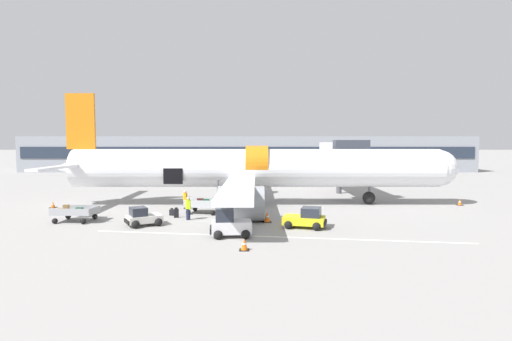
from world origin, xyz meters
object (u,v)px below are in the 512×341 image
object	(u,v)px
ground_crew_loader_b	(233,201)
ground_crew_driver	(184,199)
baggage_tug_rear	(304,219)
airplane	(250,170)
baggage_tug_mid	(141,218)
baggage_cart_loading	(203,206)
ground_crew_supervisor	(187,208)
baggage_cart_queued	(74,214)
suitcase_on_tarmac_spare	(170,212)
ground_crew_loader_a	(253,202)
baggage_tug_lead	(228,225)
suitcase_on_tarmac_upright	(175,213)

from	to	relation	value
ground_crew_loader_b	ground_crew_driver	bearing A→B (deg)	161.17
ground_crew_driver	baggage_tug_rear	bearing A→B (deg)	-38.35
airplane	baggage_tug_mid	world-z (taller)	airplane
baggage_cart_loading	ground_crew_supervisor	bearing A→B (deg)	-106.35
baggage_cart_loading	ground_crew_loader_b	xyz separation A→B (m)	(2.45, 0.52, 0.27)
baggage_cart_queued	suitcase_on_tarmac_spare	bearing A→B (deg)	19.95
baggage_tug_rear	baggage_tug_mid	bearing A→B (deg)	176.61
suitcase_on_tarmac_spare	ground_crew_loader_a	bearing A→B (deg)	14.83
baggage_tug_mid	baggage_cart_loading	bearing A→B (deg)	53.26
ground_crew_loader_a	suitcase_on_tarmac_spare	size ratio (longest dim) A/B	2.66
airplane	baggage_tug_lead	world-z (taller)	airplane
baggage_tug_rear	ground_crew_loader_a	world-z (taller)	ground_crew_loader_a
baggage_cart_loading	baggage_cart_queued	xyz separation A→B (m)	(-8.98, -3.43, -0.02)
ground_crew_loader_b	suitcase_on_tarmac_spare	world-z (taller)	ground_crew_loader_b
ground_crew_loader_a	baggage_cart_queued	bearing A→B (deg)	-162.58
ground_crew_loader_b	suitcase_on_tarmac_spare	xyz separation A→B (m)	(-4.87, -1.57, -0.64)
baggage_tug_mid	baggage_cart_loading	size ratio (longest dim) A/B	0.72
ground_crew_driver	suitcase_on_tarmac_upright	world-z (taller)	ground_crew_driver
ground_crew_supervisor	suitcase_on_tarmac_upright	bearing A→B (deg)	141.51
baggage_tug_lead	ground_crew_loader_b	bearing A→B (deg)	91.21
airplane	suitcase_on_tarmac_upright	xyz separation A→B (m)	(-5.75, -6.58, -2.87)
baggage_tug_mid	baggage_tug_rear	world-z (taller)	baggage_tug_rear
baggage_tug_lead	suitcase_on_tarmac_upright	xyz separation A→B (m)	(-4.52, 6.17, -0.40)
baggage_tug_rear	baggage_cart_queued	distance (m)	16.77
baggage_cart_queued	ground_crew_supervisor	distance (m)	8.18
ground_crew_loader_a	suitcase_on_tarmac_upright	world-z (taller)	ground_crew_loader_a
baggage_tug_mid	baggage_cart_queued	bearing A→B (deg)	164.71
baggage_cart_loading	ground_crew_loader_a	bearing A→B (deg)	9.39
ground_crew_loader_a	airplane	bearing A→B (deg)	94.31
airplane	baggage_cart_queued	distance (m)	15.37
ground_crew_supervisor	suitcase_on_tarmac_spare	bearing A→B (deg)	131.93
ground_crew_loader_a	suitcase_on_tarmac_spare	bearing A→B (deg)	-165.17
ground_crew_loader_b	suitcase_on_tarmac_spare	distance (m)	5.16
baggage_cart_queued	baggage_tug_lead	bearing A→B (deg)	-22.16
baggage_tug_rear	ground_crew_supervisor	distance (m)	8.92
baggage_tug_mid	ground_crew_loader_a	size ratio (longest dim) A/B	1.77
suitcase_on_tarmac_upright	ground_crew_supervisor	bearing A→B (deg)	-38.49
baggage_tug_mid	ground_crew_loader_b	xyz separation A→B (m)	(6.10, 5.41, 0.32)
ground_crew_driver	suitcase_on_tarmac_upright	distance (m)	4.02
baggage_tug_mid	ground_crew_supervisor	xyz separation A→B (m)	(2.82, 2.06, 0.34)
baggage_tug_lead	suitcase_on_tarmac_upright	bearing A→B (deg)	126.23
baggage_cart_queued	baggage_cart_loading	bearing A→B (deg)	20.93
baggage_tug_rear	baggage_cart_loading	bearing A→B (deg)	144.00
ground_crew_driver	baggage_tug_mid	bearing A→B (deg)	-104.23
suitcase_on_tarmac_spare	baggage_cart_queued	bearing A→B (deg)	-160.05
ground_crew_loader_b	ground_crew_loader_a	bearing A→B (deg)	5.69
ground_crew_loader_a	baggage_tug_rear	bearing A→B (deg)	-60.71
ground_crew_loader_a	ground_crew_supervisor	bearing A→B (deg)	-144.75
airplane	suitcase_on_tarmac_spare	size ratio (longest dim) A/B	63.37
ground_crew_driver	ground_crew_supervisor	xyz separation A→B (m)	(1.07, -4.83, 0.06)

